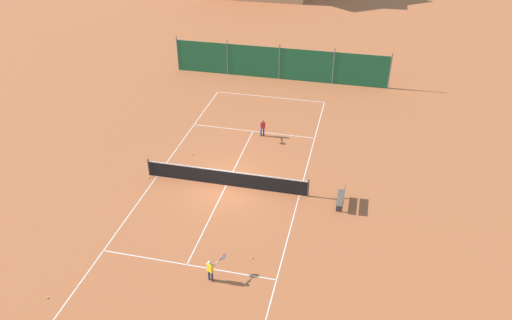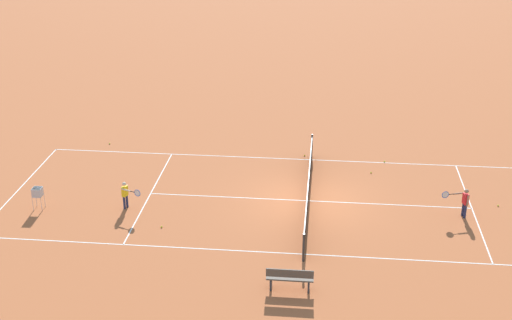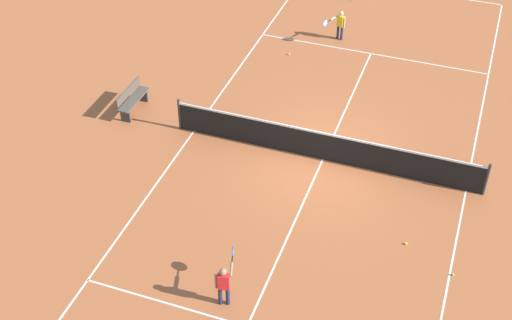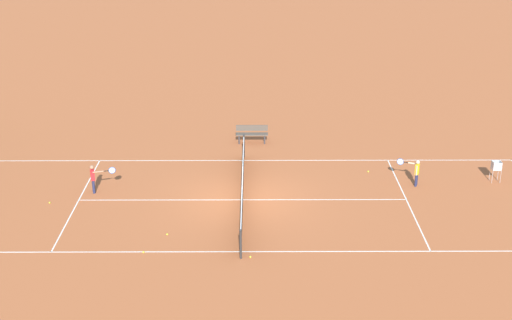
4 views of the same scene
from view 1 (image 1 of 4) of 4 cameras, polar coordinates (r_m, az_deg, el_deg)
ground_plane at (r=27.74m, az=-3.42°, el=-2.90°), size 600.00×600.00×0.00m
court_line_markings at (r=27.74m, az=-3.42°, el=-2.89°), size 8.25×23.85×0.01m
tennis_net at (r=27.46m, az=-3.45°, el=-2.04°), size 9.18×0.08×1.06m
windscreen_fence_far at (r=40.55m, az=2.69°, el=10.96°), size 17.28×0.08×2.90m
player_far_baseline at (r=32.10m, az=0.72°, el=3.81°), size 0.38×1.02×1.17m
player_near_service at (r=21.84m, az=-5.15°, el=-12.24°), size 0.66×0.87×1.11m
tennis_ball_far_corner at (r=28.92m, az=-12.21°, el=-1.97°), size 0.07×0.07×0.07m
tennis_ball_mid_court at (r=33.94m, az=-0.42°, el=4.24°), size 0.07×0.07×0.07m
tennis_ball_by_net_left at (r=31.55m, az=-9.07°, el=1.49°), size 0.07×0.07×0.07m
tennis_ball_by_net_right at (r=23.15m, az=-0.48°, el=-11.09°), size 0.07×0.07×0.07m
tennis_ball_near_corner at (r=30.61m, az=-7.30°, el=0.62°), size 0.07×0.07×0.07m
tennis_ball_alley_right at (r=23.15m, az=-22.77°, el=-14.33°), size 0.07×0.07×0.07m
courtside_bench at (r=26.36m, az=9.74°, el=-4.28°), size 0.36×1.50×0.84m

